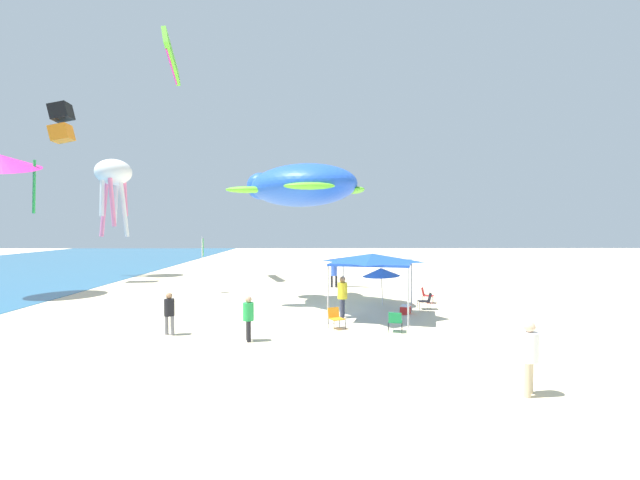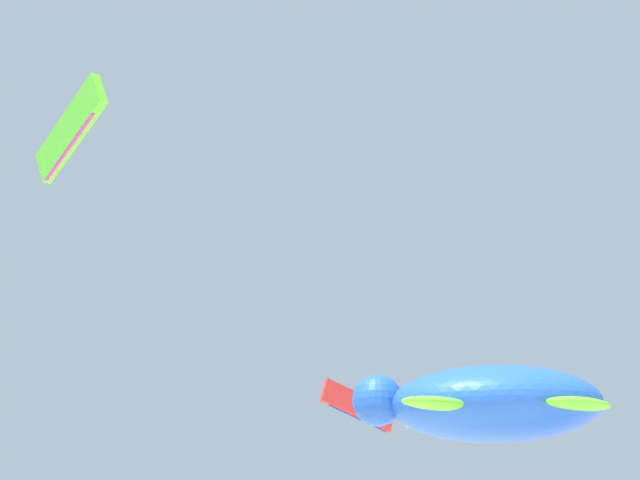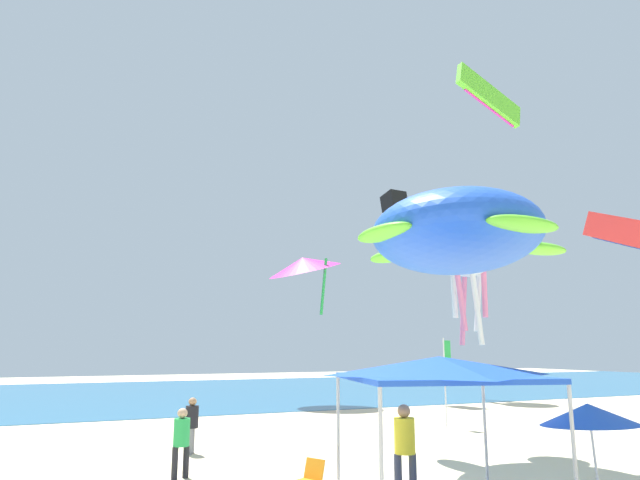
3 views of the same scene
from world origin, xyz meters
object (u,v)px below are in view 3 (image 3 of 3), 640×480
Objects in this scene: banner_flag at (446,373)px; kite_delta_magenta at (304,264)px; canopy_tent at (439,369)px; kite_box_black at (394,214)px; kite_parafoil_lime at (489,97)px; kite_octopus_white at (468,266)px; person_beachcomber at (405,442)px; kite_turtle_blue at (458,235)px; folding_chair_near_cooler at (309,478)px; person_far_stroller at (192,421)px; beach_umbrella at (589,414)px; person_near_umbrella at (181,437)px; kite_parafoil_red at (617,230)px.

banner_flag is 12.75m from kite_delta_magenta.
kite_box_black is at bearing 59.92° from canopy_tent.
kite_parafoil_lime is (7.99, -7.37, 8.87)m from kite_delta_magenta.
kite_octopus_white is 2.21× the size of kite_box_black.
banner_flag is 1.86× the size of person_beachcomber.
kite_turtle_blue is (3.23, 2.00, 5.14)m from person_beachcomber.
folding_chair_near_cooler is 26.14m from kite_box_black.
kite_turtle_blue is (5.29, 1.59, 5.77)m from folding_chair_near_cooler.
kite_box_black reaches higher than kite_delta_magenta.
kite_delta_magenta is at bearing 85.20° from person_beachcomber.
person_far_stroller is 0.57× the size of kite_box_black.
person_far_stroller is (-6.14, 8.97, -0.80)m from beach_umbrella.
kite_box_black is (16.07, 15.81, 10.58)m from person_near_umbrella.
banner_flag reaches higher than beach_umbrella.
kite_delta_magenta is at bearing -156.35° from kite_parafoil_red.
kite_octopus_white is at bearing -36.74° from person_far_stroller.
folding_chair_near_cooler is at bearing 86.30° from kite_octopus_white.
kite_box_black is 0.58× the size of kite_parafoil_lime.
banner_flag is 1.22× the size of kite_box_black.
person_far_stroller is at bearing 127.96° from kite_delta_magenta.
person_beachcomber is at bearing -145.34° from kite_parafoil_lime.
person_beachcomber is 0.24× the size of kite_turtle_blue.
kite_octopus_white is at bearing 49.48° from canopy_tent.
beach_umbrella is at bearing 99.26° from kite_octopus_white.
kite_parafoil_lime is (13.77, 12.09, 15.66)m from person_beachcomber.
beach_umbrella is at bearing -121.81° from person_far_stroller.
banner_flag is at bearing -58.39° from person_far_stroller.
kite_box_black is at bearing 67.36° from beach_umbrella.
person_beachcomber is at bearing 89.72° from canopy_tent.
person_far_stroller is 9.55m from kite_turtle_blue.
beach_umbrella is at bearing -140.70° from kite_turtle_blue.
kite_octopus_white is at bearing -159.92° from person_near_umbrella.
canopy_tent reaches higher than person_far_stroller.
kite_delta_magenta is at bearing -11.24° from person_far_stroller.
kite_turtle_blue is at bearing -121.51° from kite_box_black.
kite_turtle_blue is 20.24m from kite_box_black.
person_near_umbrella is at bearing -157.91° from banner_flag.
kite_parafoil_red is 18.37m from kite_box_black.
banner_flag is at bearing -155.87° from kite_parafoil_lime.
kite_box_black is at bearing -26.31° from person_far_stroller.
kite_box_black is (12.04, 20.79, 8.87)m from canopy_tent.
beach_umbrella is 24.82m from kite_octopus_white.
kite_parafoil_lime is (17.80, 8.47, 15.80)m from person_near_umbrella.
folding_chair_near_cooler is 3.81m from person_near_umbrella.
person_far_stroller is 16.98m from kite_delta_magenta.
person_near_umbrella is 5.43m from person_beachcomber.
canopy_tent is 25.61m from kite_box_black.
folding_chair_near_cooler is 13.41m from kite_parafoil_red.
folding_chair_near_cooler is 0.27× the size of kite_parafoil_red.
kite_turtle_blue is at bearing -142.87° from kite_parafoil_lime.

